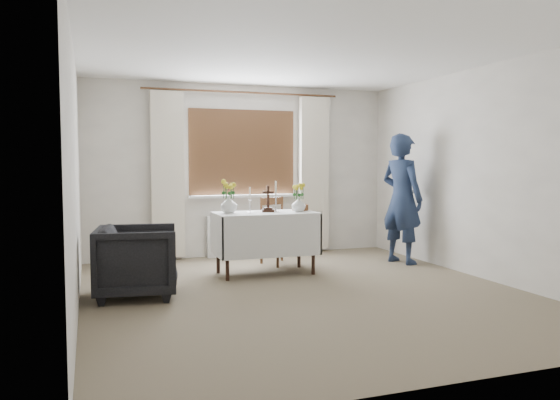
# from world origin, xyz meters

# --- Properties ---
(ground) EXTENTS (5.00, 5.00, 0.00)m
(ground) POSITION_xyz_m (0.00, 0.00, 0.00)
(ground) COLOR #83765A
(ground) RESTS_ON ground
(altar_table) EXTENTS (1.24, 0.64, 0.76)m
(altar_table) POSITION_xyz_m (-0.10, 1.09, 0.38)
(altar_table) COLOR white
(altar_table) RESTS_ON ground
(wooden_chair) EXTENTS (0.53, 0.53, 0.90)m
(wooden_chair) POSITION_xyz_m (0.28, 1.63, 0.45)
(wooden_chair) COLOR #542D1C
(wooden_chair) RESTS_ON ground
(armchair) EXTENTS (0.91, 0.89, 0.74)m
(armchair) POSITION_xyz_m (-1.69, 0.42, 0.37)
(armchair) COLOR black
(armchair) RESTS_ON ground
(person) EXTENTS (0.61, 0.75, 1.76)m
(person) POSITION_xyz_m (1.88, 1.17, 0.88)
(person) COLOR #22314F
(person) RESTS_ON ground
(radiator) EXTENTS (1.10, 0.10, 0.60)m
(radiator) POSITION_xyz_m (0.00, 2.42, 0.30)
(radiator) COLOR silver
(radiator) RESTS_ON ground
(wooden_cross) EXTENTS (0.17, 0.14, 0.32)m
(wooden_cross) POSITION_xyz_m (-0.05, 1.12, 0.92)
(wooden_cross) COLOR black
(wooden_cross) RESTS_ON altar_table
(candlestick_left) EXTENTS (0.10, 0.10, 0.32)m
(candlestick_left) POSITION_xyz_m (-0.29, 1.09, 0.92)
(candlestick_left) COLOR white
(candlestick_left) RESTS_ON altar_table
(candlestick_right) EXTENTS (0.12, 0.12, 0.38)m
(candlestick_right) POSITION_xyz_m (0.04, 1.10, 0.95)
(candlestick_right) COLOR white
(candlestick_right) RESTS_ON altar_table
(flower_vase_left) EXTENTS (0.27, 0.27, 0.21)m
(flower_vase_left) POSITION_xyz_m (-0.54, 1.15, 0.87)
(flower_vase_left) COLOR silver
(flower_vase_left) RESTS_ON altar_table
(flower_vase_right) EXTENTS (0.22, 0.22, 0.18)m
(flower_vase_right) POSITION_xyz_m (0.32, 1.04, 0.85)
(flower_vase_right) COLOR silver
(flower_vase_right) RESTS_ON altar_table
(wicker_basket) EXTENTS (0.22, 0.22, 0.08)m
(wicker_basket) POSITION_xyz_m (0.41, 1.20, 0.80)
(wicker_basket) COLOR brown
(wicker_basket) RESTS_ON altar_table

